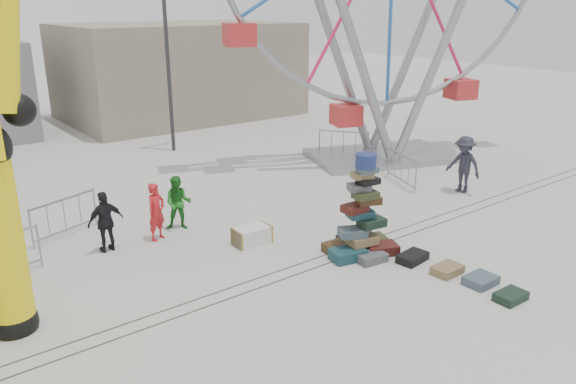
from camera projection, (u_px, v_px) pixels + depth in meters
ground at (315, 284)px, 12.72m from camera, size 90.00×90.00×0.00m
track_line_near at (298, 274)px, 13.17m from camera, size 40.00×0.04×0.01m
track_line_far at (288, 268)px, 13.47m from camera, size 40.00×0.04×0.01m
building_right at (179, 70)px, 30.98m from camera, size 12.00×8.00×5.00m
lamp_post_right at (169, 43)px, 22.83m from camera, size 1.41×0.25×8.00m
suitcase_tower at (362, 226)px, 14.04m from camera, size 2.00×1.66×2.62m
steamer_trunk at (252, 235)px, 14.78m from camera, size 0.98×0.59×0.45m
row_case_0 at (361, 240)px, 14.79m from camera, size 0.70×0.57×0.23m
row_case_1 at (381, 250)px, 14.23m from camera, size 0.66×0.51×0.18m
row_case_2 at (412, 257)px, 13.80m from camera, size 0.85×0.59×0.20m
row_case_3 at (447, 270)px, 13.17m from camera, size 0.72×0.52×0.19m
row_case_4 at (481, 280)px, 12.67m from camera, size 0.72×0.56×0.20m
row_case_5 at (511, 296)px, 11.99m from camera, size 0.71×0.49×0.19m
barricade_dummy_c at (65, 217)px, 15.14m from camera, size 1.92×0.77×1.10m
barricade_wheel_front at (401, 169)px, 19.48m from camera, size 0.79×1.91×1.10m
barricade_wheel_back at (343, 144)px, 23.04m from camera, size 1.35×1.61×1.10m
pedestrian_red at (156, 212)px, 14.87m from camera, size 0.68×0.57×1.58m
pedestrian_green at (178, 203)px, 15.57m from camera, size 0.94×0.90×1.54m
pedestrian_black at (106, 222)px, 14.16m from camera, size 0.95×0.43×1.60m
pedestrian_grey at (464, 164)px, 18.58m from camera, size 0.76×1.26×1.91m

